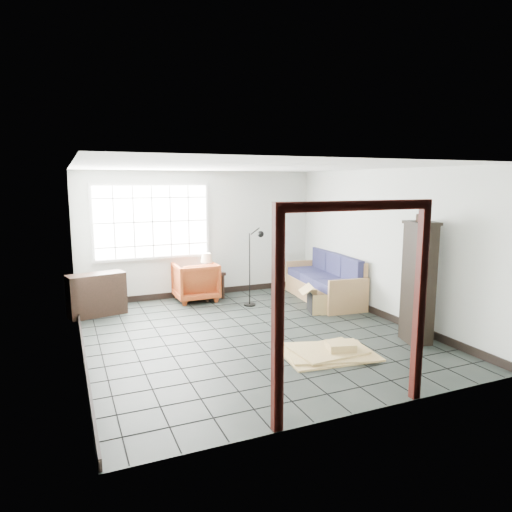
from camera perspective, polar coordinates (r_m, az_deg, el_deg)
name	(u,v)px	position (r m, az deg, el deg)	size (l,w,h in m)	color
ground	(251,334)	(7.31, -0.61, -9.72)	(5.50, 5.50, 0.00)	black
room_shell	(250,228)	(6.98, -0.72, 3.51)	(5.02, 5.52, 2.61)	silver
window_panel	(152,222)	(9.27, -12.86, 4.21)	(2.32, 0.08, 1.52)	silver
doorway_trim	(355,283)	(4.65, 12.25, -3.35)	(1.80, 0.08, 2.20)	#36100C
futon_sofa	(326,283)	(9.37, 8.78, -3.40)	(1.01, 2.20, 0.95)	#B27D50
armchair	(195,279)	(9.32, -7.60, -2.90)	(0.83, 0.78, 0.85)	maroon
side_table	(209,277)	(9.40, -5.89, -2.62)	(0.63, 0.63, 0.55)	black
table_lamp	(207,259)	(9.40, -6.18, -0.36)	(0.33, 0.33, 0.39)	black
projector	(211,270)	(9.33, -5.69, -1.76)	(0.35, 0.31, 0.11)	silver
floor_lamp	(255,264)	(8.80, -0.13, -1.03)	(0.47, 0.30, 1.51)	black
console_shelf	(97,295)	(8.68, -19.28, -4.57)	(1.04, 0.59, 0.76)	black
tall_shelf	(418,282)	(7.16, 19.64, -3.02)	(0.50, 0.58, 1.81)	black
pot	(421,218)	(6.94, 19.96, 4.48)	(0.19, 0.19, 0.11)	black
open_box	(324,302)	(8.55, 8.54, -5.70)	(0.99, 0.68, 0.51)	#A88951
cardboard_pile	(330,351)	(6.55, 9.24, -11.70)	(1.35, 1.11, 0.18)	#A88951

